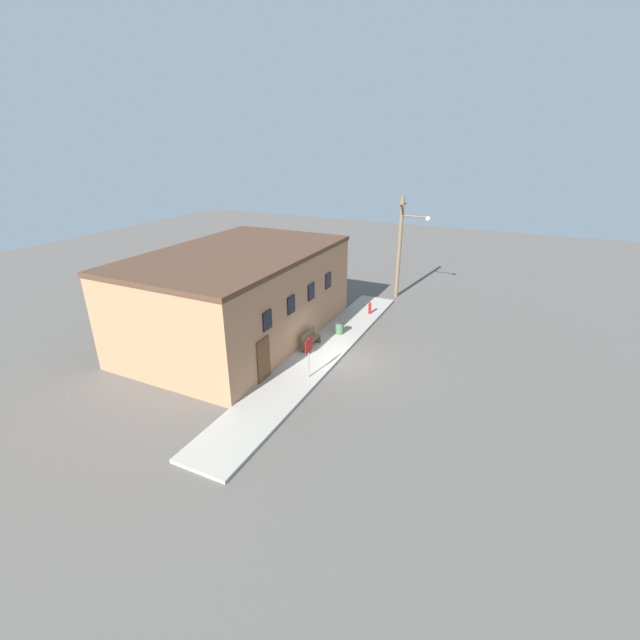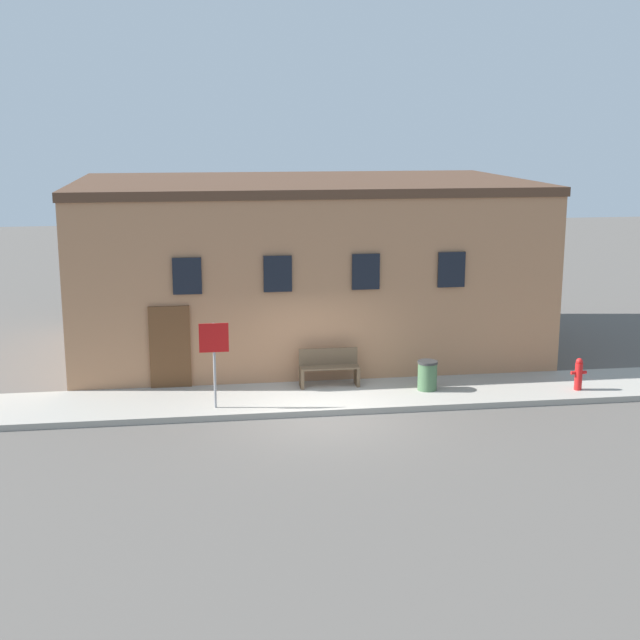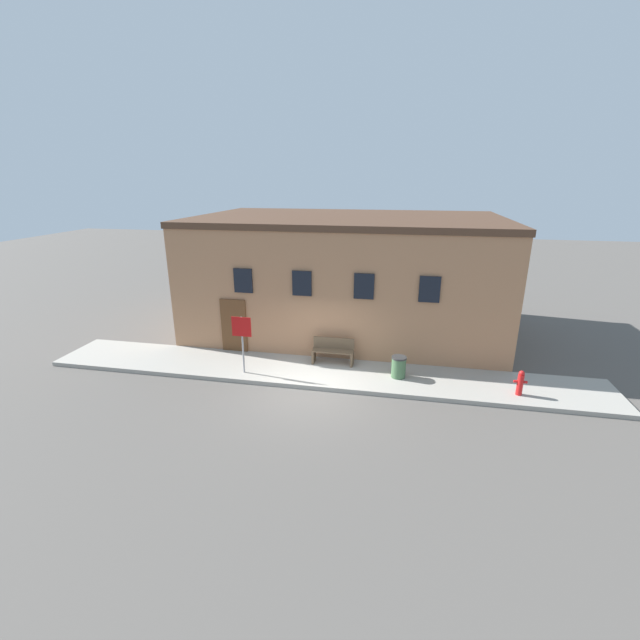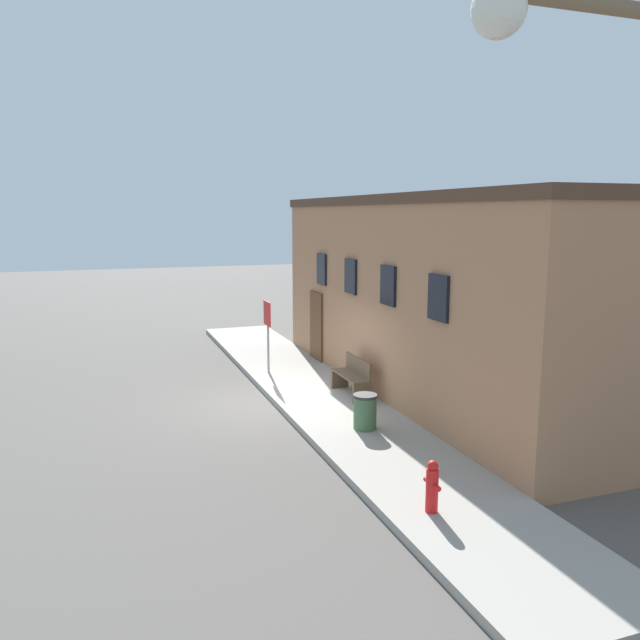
% 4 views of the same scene
% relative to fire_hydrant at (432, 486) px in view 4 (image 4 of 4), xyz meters
% --- Properties ---
extents(ground_plane, '(80.00, 80.00, 0.00)m').
position_rel_fire_hydrant_xyz_m(ground_plane, '(-6.43, -0.69, -0.55)').
color(ground_plane, '#56514C').
extents(sidewalk, '(19.17, 2.39, 0.15)m').
position_rel_fire_hydrant_xyz_m(sidewalk, '(-6.43, 0.50, -0.48)').
color(sidewalk, '#9E998E').
rests_on(sidewalk, ground).
extents(brick_building, '(12.71, 8.03, 4.98)m').
position_rel_fire_hydrant_xyz_m(brick_building, '(-6.12, 5.65, 1.94)').
color(brick_building, '#A87551').
rests_on(brick_building, ground).
extents(fire_hydrant, '(0.39, 0.19, 0.80)m').
position_rel_fire_hydrant_xyz_m(fire_hydrant, '(0.00, 0.00, 0.00)').
color(fire_hydrant, red).
rests_on(fire_hydrant, sidewalk).
extents(stop_sign, '(0.67, 0.06, 2.00)m').
position_rel_fire_hydrant_xyz_m(stop_sign, '(-8.87, -0.14, 1.00)').
color(stop_sign, gray).
rests_on(stop_sign, sidewalk).
extents(bench, '(1.48, 0.44, 0.93)m').
position_rel_fire_hydrant_xyz_m(bench, '(-6.01, 1.23, 0.05)').
color(bench, brown).
rests_on(bench, sidewalk).
extents(trash_bin, '(0.50, 0.50, 0.73)m').
position_rel_fire_hydrant_xyz_m(trash_bin, '(-3.67, 0.53, -0.03)').
color(trash_bin, '#426642').
rests_on(trash_bin, sidewalk).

